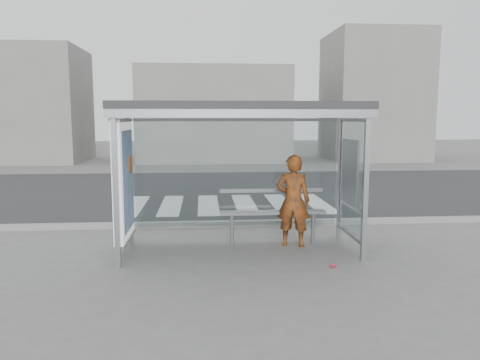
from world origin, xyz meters
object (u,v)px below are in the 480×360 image
object	(u,v)px
bus_shelter	(218,140)
soda_can	(333,266)
person	(293,201)
bench	(273,212)

from	to	relation	value
bus_shelter	soda_can	xyz separation A→B (m)	(1.77, -1.08, -1.95)
person	bench	xyz separation A→B (m)	(-0.35, 0.19, -0.25)
soda_can	person	bearing A→B (deg)	106.72
person	bus_shelter	bearing A→B (deg)	26.23
person	soda_can	xyz separation A→B (m)	(0.40, -1.32, -0.82)
person	bench	world-z (taller)	person
bus_shelter	bench	distance (m)	1.78
bus_shelter	soda_can	bearing A→B (deg)	-31.23
bus_shelter	person	distance (m)	1.80
bus_shelter	person	xyz separation A→B (m)	(1.38, 0.24, -1.13)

